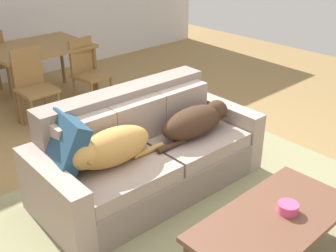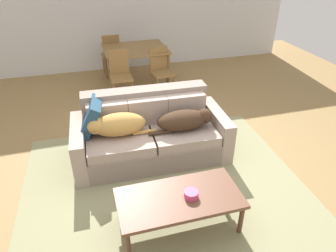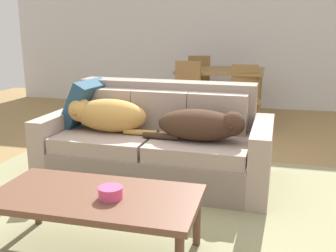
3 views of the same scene
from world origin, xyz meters
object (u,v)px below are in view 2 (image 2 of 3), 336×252
(dog_on_left_cushion, at_px, (116,125))
(dining_table, at_px, (135,51))
(couch, at_px, (150,133))
(dining_chair_near_right, at_px, (161,69))
(dog_on_right_cushion, at_px, (185,120))
(throw_pillow_by_left_arm, at_px, (90,117))
(coffee_table, at_px, (179,200))
(bowl_on_coffee_table, at_px, (191,194))
(dining_chair_near_left, at_px, (120,73))
(dining_chair_far_left, at_px, (111,54))

(dog_on_left_cushion, height_order, dining_table, dining_table)
(couch, relative_size, dining_chair_near_right, 2.34)
(couch, bearing_deg, dog_on_right_cushion, -22.39)
(throw_pillow_by_left_arm, distance_m, coffee_table, 1.66)
(couch, xyz_separation_m, dog_on_right_cushion, (0.44, -0.20, 0.25))
(dog_on_left_cushion, distance_m, coffee_table, 1.36)
(dog_on_right_cushion, bearing_deg, dining_table, 95.17)
(bowl_on_coffee_table, xyz_separation_m, dining_chair_near_left, (-0.22, 3.29, 0.07))
(dining_chair_near_left, height_order, dining_chair_near_right, dining_chair_near_left)
(dining_chair_far_left, bearing_deg, dining_chair_near_right, 123.93)
(throw_pillow_by_left_arm, relative_size, dining_table, 0.38)
(throw_pillow_by_left_arm, xyz_separation_m, bowl_on_coffee_table, (0.87, -1.48, -0.21))
(dog_on_left_cushion, distance_m, throw_pillow_by_left_arm, 0.36)
(dog_on_left_cushion, distance_m, bowl_on_coffee_table, 1.42)
(dining_table, bearing_deg, dining_chair_far_left, 125.56)
(dining_chair_far_left, bearing_deg, couch, 91.18)
(dining_chair_near_left, bearing_deg, couch, -86.55)
(couch, distance_m, dog_on_right_cushion, 0.55)
(coffee_table, bearing_deg, dog_on_left_cushion, 109.71)
(dining_table, distance_m, dining_chair_near_left, 0.77)
(throw_pillow_by_left_arm, height_order, dining_chair_near_left, dining_chair_near_left)
(dog_on_right_cushion, xyz_separation_m, throw_pillow_by_left_arm, (-1.21, 0.28, 0.07))
(dining_chair_near_left, relative_size, dining_chair_near_right, 1.04)
(dining_table, relative_size, dining_chair_near_left, 1.34)
(coffee_table, distance_m, dining_chair_far_left, 4.48)
(bowl_on_coffee_table, bearing_deg, throw_pillow_by_left_arm, 120.35)
(dining_table, bearing_deg, throw_pillow_by_left_arm, -113.32)
(dining_table, xyz_separation_m, dining_chair_far_left, (-0.42, 0.59, -0.19))
(dining_chair_near_left, xyz_separation_m, dining_chair_far_left, (-0.02, 1.22, -0.01))
(bowl_on_coffee_table, relative_size, dining_chair_far_left, 0.15)
(couch, relative_size, bowl_on_coffee_table, 14.53)
(bowl_on_coffee_table, bearing_deg, dog_on_left_cushion, 113.58)
(couch, distance_m, throw_pillow_by_left_arm, 0.83)
(dining_chair_near_right, relative_size, dining_chair_far_left, 0.96)
(dining_table, relative_size, dining_chair_near_right, 1.39)
(dining_table, distance_m, dining_chair_near_right, 0.71)
(bowl_on_coffee_table, bearing_deg, couch, 94.23)
(couch, bearing_deg, dining_chair_near_right, 72.88)
(dining_table, bearing_deg, couch, -96.56)
(couch, height_order, dining_chair_near_left, dining_chair_near_left)
(coffee_table, height_order, dining_chair_near_left, dining_chair_near_left)
(coffee_table, bearing_deg, dining_table, 85.61)
(dining_chair_far_left, bearing_deg, dining_table, 124.30)
(dining_chair_far_left, bearing_deg, dog_on_right_cushion, 98.63)
(couch, height_order, dog_on_right_cushion, couch)
(dining_chair_near_right, bearing_deg, coffee_table, -109.73)
(dining_chair_near_right, bearing_deg, couch, -117.14)
(dog_on_left_cushion, xyz_separation_m, dog_on_right_cushion, (0.91, -0.09, -0.02))
(dining_chair_near_right, xyz_separation_m, dining_chair_far_left, (-0.81, 1.15, 0.02))
(coffee_table, bearing_deg, dining_chair_near_left, 91.88)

